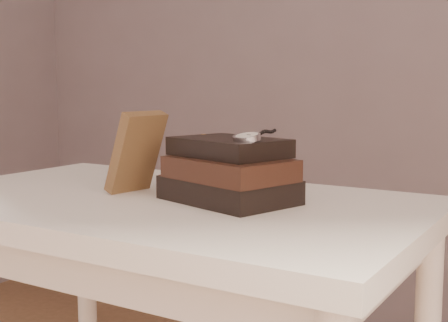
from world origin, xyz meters
The scene contains 5 objects.
table centered at (0.00, 0.35, 0.66)m, with size 1.00×0.60×0.75m.
book_stack centered at (0.13, 0.38, 0.80)m, with size 0.27×0.23×0.12m.
journal centered at (-0.07, 0.36, 0.83)m, with size 0.02×0.10×0.17m, color #48301B.
pocket_watch centered at (0.19, 0.35, 0.88)m, with size 0.06×0.15×0.02m.
eyeglasses centered at (0.08, 0.48, 0.82)m, with size 0.13×0.14×0.05m.
Camera 1 is at (0.71, -0.58, 0.97)m, focal length 49.19 mm.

